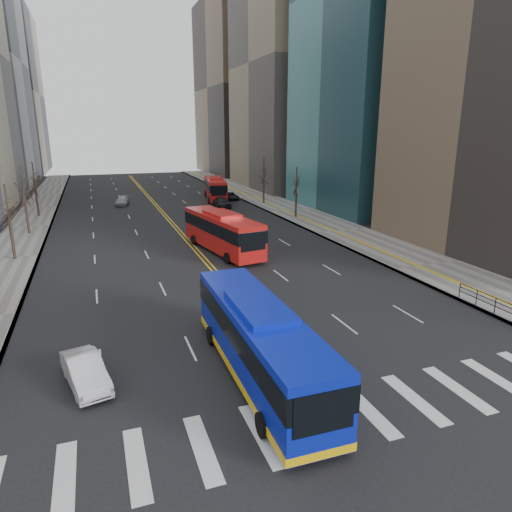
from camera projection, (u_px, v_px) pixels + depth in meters
ground at (343, 416)px, 18.74m from camera, size 220.00×220.00×0.00m
sidewalk_right at (291, 210)px, 65.19m from camera, size 7.00×130.00×0.15m
sidewalk_left at (29, 227)px, 54.20m from camera, size 5.00×130.00×0.15m
crosswalk at (343, 415)px, 18.74m from camera, size 26.70×4.00×0.01m
centerline at (157, 207)px, 68.62m from camera, size 0.55×100.00×0.01m
office_towers at (138, 49)px, 74.43m from camera, size 83.00×134.00×58.00m
pedestrian_railing at (495, 303)px, 28.58m from camera, size 0.06×6.06×1.02m
street_trees at (111, 194)px, 46.44m from camera, size 35.20×47.20×7.60m
blue_bus at (260, 339)px, 21.13m from camera, size 3.05×12.88×3.73m
red_bus_near at (222, 230)px, 43.07m from camera, size 4.82×12.43×3.82m
red_bus_far at (215, 187)px, 74.65m from camera, size 4.62×12.05×3.71m
car_white at (85, 372)px, 20.78m from camera, size 2.40×4.43×1.39m
car_dark_mid at (222, 202)px, 67.79m from camera, size 1.99×4.62×1.55m
car_silver at (122, 201)px, 69.68m from camera, size 2.54×4.60×1.26m
car_dark_far at (231, 196)px, 75.20m from camera, size 2.05×4.23×1.16m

